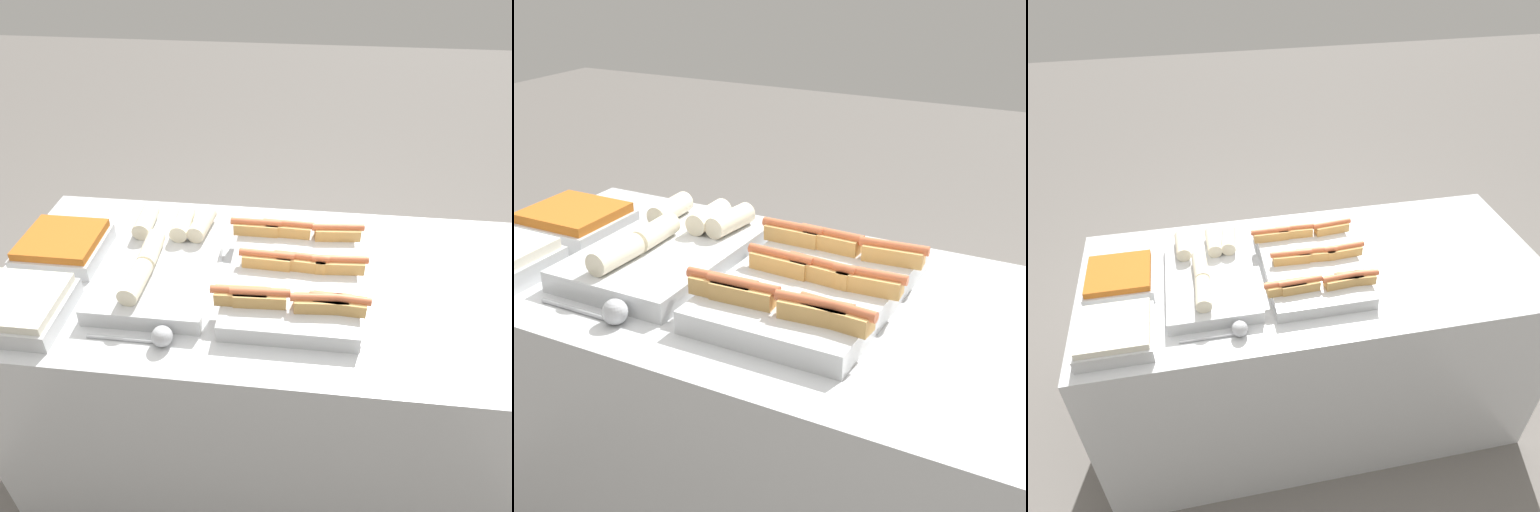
% 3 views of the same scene
% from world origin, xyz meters
% --- Properties ---
extents(ground_plane, '(12.00, 12.00, 0.00)m').
position_xyz_m(ground_plane, '(0.00, 0.00, 0.00)').
color(ground_plane, slate).
extents(counter, '(1.76, 0.77, 0.85)m').
position_xyz_m(counter, '(0.00, 0.00, 0.43)').
color(counter, silver).
rests_on(counter, ground_plane).
extents(tray_hotdogs, '(0.41, 0.52, 0.10)m').
position_xyz_m(tray_hotdogs, '(-0.02, -0.00, 0.89)').
color(tray_hotdogs, silver).
rests_on(tray_hotdogs, counter).
extents(tray_wraps, '(0.32, 0.49, 0.10)m').
position_xyz_m(tray_wraps, '(-0.40, 0.01, 0.89)').
color(tray_wraps, silver).
rests_on(tray_wraps, counter).
extents(tray_side_front, '(0.24, 0.23, 0.07)m').
position_xyz_m(tray_side_front, '(-0.72, -0.23, 0.89)').
color(tray_side_front, silver).
rests_on(tray_side_front, counter).
extents(tray_side_back, '(0.24, 0.23, 0.07)m').
position_xyz_m(tray_side_back, '(-0.72, 0.04, 0.89)').
color(tray_side_back, silver).
rests_on(tray_side_back, counter).
extents(serving_spoon_near, '(0.22, 0.05, 0.05)m').
position_xyz_m(serving_spoon_near, '(-0.34, -0.28, 0.88)').
color(serving_spoon_near, '#B2B5BA').
rests_on(serving_spoon_near, counter).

